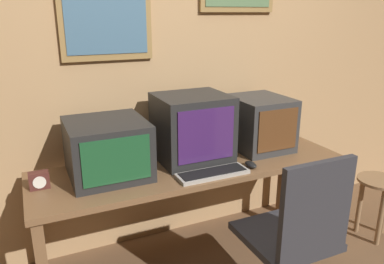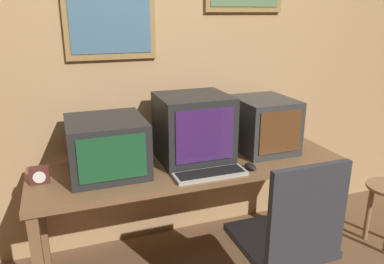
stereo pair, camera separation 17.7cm
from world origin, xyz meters
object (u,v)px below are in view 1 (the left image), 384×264
at_px(desk_clock, 39,180).
at_px(side_stool, 378,194).
at_px(keyboard_main, 213,173).
at_px(monitor_center, 192,128).
at_px(office_chair, 292,250).
at_px(monitor_right, 259,123).
at_px(mouse_near_keyboard, 251,165).
at_px(monitor_left, 107,148).

bearing_deg(desk_clock, side_stool, -8.92).
bearing_deg(keyboard_main, side_stool, -4.81).
height_order(monitor_center, office_chair, monitor_center).
relative_size(monitor_right, office_chair, 0.44).
bearing_deg(side_stool, keyboard_main, 175.19).
bearing_deg(monitor_center, mouse_near_keyboard, -46.62).
bearing_deg(monitor_center, monitor_left, -177.41).
xyz_separation_m(monitor_left, monitor_right, (1.07, 0.02, 0.02)).
relative_size(desk_clock, office_chair, 0.11).
height_order(monitor_right, side_stool, monitor_right).
bearing_deg(monitor_left, office_chair, -43.92).
xyz_separation_m(monitor_right, office_chair, (-0.29, -0.77, -0.46)).
distance_m(monitor_left, office_chair, 1.17).
xyz_separation_m(monitor_left, side_stool, (1.87, -0.38, -0.52)).
relative_size(keyboard_main, office_chair, 0.44).
distance_m(monitor_right, keyboard_main, 0.62).
bearing_deg(monitor_center, side_stool, -17.17).
relative_size(monitor_left, side_stool, 0.99).
height_order(keyboard_main, side_stool, keyboard_main).
distance_m(office_chair, side_stool, 1.15).
height_order(monitor_center, desk_clock, monitor_center).
height_order(monitor_right, desk_clock, monitor_right).
distance_m(mouse_near_keyboard, desk_clock, 1.23).
bearing_deg(monitor_right, mouse_near_keyboard, -130.89).
relative_size(keyboard_main, desk_clock, 4.12).
bearing_deg(keyboard_main, monitor_left, 154.00).
distance_m(desk_clock, side_stool, 2.32).
xyz_separation_m(monitor_right, keyboard_main, (-0.52, -0.29, -0.17)).
xyz_separation_m(monitor_center, keyboard_main, (-0.00, -0.30, -0.20)).
bearing_deg(keyboard_main, monitor_right, 29.54).
bearing_deg(mouse_near_keyboard, monitor_right, 49.11).
relative_size(mouse_near_keyboard, side_stool, 0.21).
height_order(monitor_center, mouse_near_keyboard, monitor_center).
height_order(keyboard_main, office_chair, office_chair).
bearing_deg(monitor_right, monitor_left, -178.70).
bearing_deg(desk_clock, monitor_left, 3.94).
bearing_deg(mouse_near_keyboard, desk_clock, 169.08).
height_order(monitor_left, mouse_near_keyboard, monitor_left).
distance_m(monitor_center, desk_clock, 0.96).
bearing_deg(office_chair, keyboard_main, 115.16).
bearing_deg(side_stool, monitor_center, 162.83).
bearing_deg(monitor_right, keyboard_main, -150.46).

